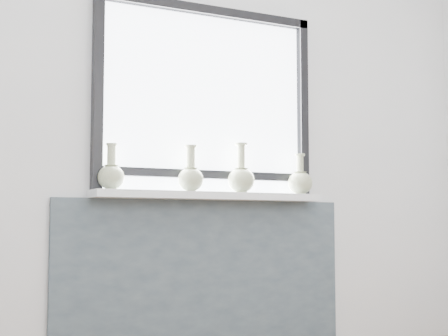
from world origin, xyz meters
name	(u,v)px	position (x,y,z in m)	size (l,w,h in m)	color
back_wall	(204,122)	(0.00, 1.81, 1.30)	(3.60, 0.02, 2.60)	silver
apron_panel	(205,279)	(0.00, 1.78, 0.43)	(1.70, 0.03, 0.86)	#4F5D67
windowsill	(211,196)	(0.00, 1.71, 0.88)	(1.32, 0.18, 0.04)	white
window	(206,96)	(0.00, 1.77, 1.44)	(1.30, 0.06, 1.05)	black
vase_a	(111,175)	(-0.56, 1.71, 0.98)	(0.14, 0.14, 0.24)	#ADB88F
vase_b	(191,177)	(-0.13, 1.69, 0.98)	(0.14, 0.14, 0.25)	#ADB88F
vase_c	(241,178)	(0.18, 1.69, 0.98)	(0.15, 0.15, 0.28)	#ADB88F
vase_d	(300,181)	(0.56, 1.69, 0.98)	(0.14, 0.14, 0.24)	#ADB88F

